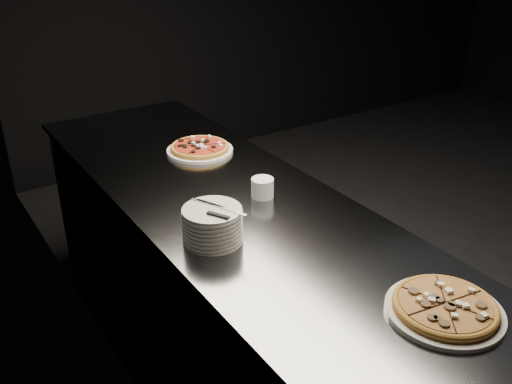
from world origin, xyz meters
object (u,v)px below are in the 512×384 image
pizza_mushroom (445,308)px  ramekin (262,187)px  plate_stack (212,225)px  pizza_tomato (200,148)px  cutlery (216,209)px  counter (234,300)px

pizza_mushroom → ramekin: bearing=91.3°
pizza_mushroom → plate_stack: bearing=116.3°
pizza_tomato → cutlery: size_ratio=1.69×
cutlery → pizza_mushroom: bearing=-92.5°
counter → ramekin: (0.11, -0.05, 0.50)m
counter → cutlery: (-0.19, -0.23, 0.58)m
counter → pizza_tomato: 0.68m
cutlery → counter: bearing=21.4°
pizza_tomato → plate_stack: 0.76m
cutlery → pizza_tomato: bearing=37.1°
pizza_mushroom → plate_stack: size_ratio=1.63×
counter → pizza_mushroom: pizza_mushroom is taller
plate_stack → pizza_tomato: bearing=64.9°
pizza_mushroom → pizza_tomato: (-0.00, 1.35, -0.00)m
plate_stack → ramekin: size_ratio=2.30×
pizza_mushroom → pizza_tomato: bearing=90.2°
counter → pizza_tomato: size_ratio=7.17×
pizza_tomato → ramekin: size_ratio=4.08×
plate_stack → ramekin: bearing=29.2°
cutlery → ramekin: cutlery is taller
plate_stack → pizza_mushroom: bearing=-63.7°
counter → cutlery: 0.65m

